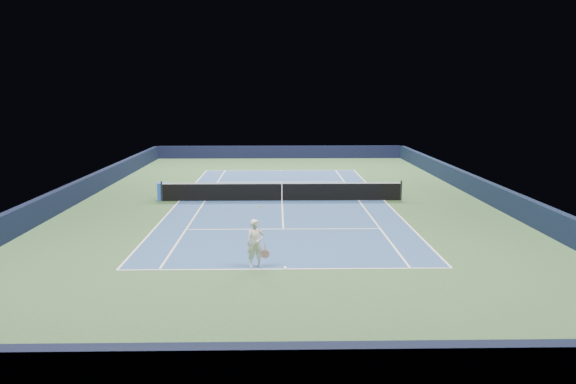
{
  "coord_description": "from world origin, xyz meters",
  "views": [
    {
      "loc": [
        -0.27,
        -29.51,
        5.69
      ],
      "look_at": [
        0.27,
        -3.0,
        1.0
      ],
      "focal_mm": 35.0,
      "sensor_mm": 36.0,
      "label": 1
    }
  ],
  "objects": [
    {
      "name": "sideline_singles_left",
      "position": [
        -4.12,
        0.0,
        0.01
      ],
      "size": [
        0.08,
        23.77,
        0.0
      ],
      "primitive_type": "cube",
      "color": "white",
      "rests_on": "ground"
    },
    {
      "name": "center_mark_near",
      "position": [
        0.0,
        -11.73,
        0.01
      ],
      "size": [
        0.08,
        0.3,
        0.0
      ],
      "primitive_type": "cube",
      "color": "white",
      "rests_on": "ground"
    },
    {
      "name": "wall_left",
      "position": [
        -10.82,
        0.0,
        0.55
      ],
      "size": [
        0.35,
        40.0,
        1.1
      ],
      "primitive_type": "cube",
      "color": "black",
      "rests_on": "ground"
    },
    {
      "name": "wall_right",
      "position": [
        10.82,
        0.0,
        0.55
      ],
      "size": [
        0.35,
        40.0,
        1.1
      ],
      "primitive_type": "cube",
      "color": "#111A33",
      "rests_on": "ground"
    },
    {
      "name": "sponsor_cube",
      "position": [
        -6.4,
        0.29,
        0.47
      ],
      "size": [
        0.66,
        0.61,
        0.95
      ],
      "color": "blue",
      "rests_on": "ground"
    },
    {
      "name": "ground",
      "position": [
        0.0,
        0.0,
        0.0
      ],
      "size": [
        40.0,
        40.0,
        0.0
      ],
      "primitive_type": "plane",
      "color": "#31512C",
      "rests_on": "ground"
    },
    {
      "name": "baseline_far",
      "position": [
        0.0,
        11.88,
        0.01
      ],
      "size": [
        10.97,
        0.08,
        0.0
      ],
      "primitive_type": "cube",
      "color": "white",
      "rests_on": "ground"
    },
    {
      "name": "tennis_player",
      "position": [
        -0.98,
        -11.63,
        0.81
      ],
      "size": [
        0.8,
        1.3,
        1.88
      ],
      "color": "white",
      "rests_on": "ground"
    },
    {
      "name": "wall_near",
      "position": [
        0.0,
        -19.82,
        0.55
      ],
      "size": [
        22.0,
        0.35,
        1.1
      ],
      "primitive_type": "cube",
      "color": "black",
      "rests_on": "ground"
    },
    {
      "name": "service_line_far",
      "position": [
        0.0,
        6.4,
        0.01
      ],
      "size": [
        8.23,
        0.08,
        0.0
      ],
      "primitive_type": "cube",
      "color": "white",
      "rests_on": "ground"
    },
    {
      "name": "court_surface",
      "position": [
        0.0,
        0.0,
        0.0
      ],
      "size": [
        10.97,
        23.77,
        0.01
      ],
      "primitive_type": "cube",
      "color": "navy",
      "rests_on": "ground"
    },
    {
      "name": "center_mark_far",
      "position": [
        0.0,
        11.73,
        0.01
      ],
      "size": [
        0.08,
        0.3,
        0.0
      ],
      "primitive_type": "cube",
      "color": "white",
      "rests_on": "ground"
    },
    {
      "name": "tennis_net",
      "position": [
        0.0,
        0.0,
        0.5
      ],
      "size": [
        12.9,
        0.1,
        1.07
      ],
      "color": "black",
      "rests_on": "ground"
    },
    {
      "name": "center_service_line",
      "position": [
        0.0,
        0.0,
        0.01
      ],
      "size": [
        0.08,
        12.8,
        0.0
      ],
      "primitive_type": "cube",
      "color": "white",
      "rests_on": "ground"
    },
    {
      "name": "sideline_singles_right",
      "position": [
        4.12,
        0.0,
        0.01
      ],
      "size": [
        0.08,
        23.77,
        0.0
      ],
      "primitive_type": "cube",
      "color": "white",
      "rests_on": "ground"
    },
    {
      "name": "service_line_near",
      "position": [
        0.0,
        -6.4,
        0.01
      ],
      "size": [
        8.23,
        0.08,
        0.0
      ],
      "primitive_type": "cube",
      "color": "white",
      "rests_on": "ground"
    },
    {
      "name": "baseline_near",
      "position": [
        0.0,
        -11.88,
        0.01
      ],
      "size": [
        10.97,
        0.08,
        0.0
      ],
      "primitive_type": "cube",
      "color": "white",
      "rests_on": "ground"
    },
    {
      "name": "sideline_doubles_left",
      "position": [
        -5.49,
        0.0,
        0.01
      ],
      "size": [
        0.08,
        23.77,
        0.0
      ],
      "primitive_type": "cube",
      "color": "white",
      "rests_on": "ground"
    },
    {
      "name": "sideline_doubles_right",
      "position": [
        5.49,
        0.0,
        0.01
      ],
      "size": [
        0.08,
        23.77,
        0.0
      ],
      "primitive_type": "cube",
      "color": "white",
      "rests_on": "ground"
    },
    {
      "name": "wall_far",
      "position": [
        0.0,
        19.82,
        0.55
      ],
      "size": [
        22.0,
        0.35,
        1.1
      ],
      "primitive_type": "cube",
      "color": "black",
      "rests_on": "ground"
    }
  ]
}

